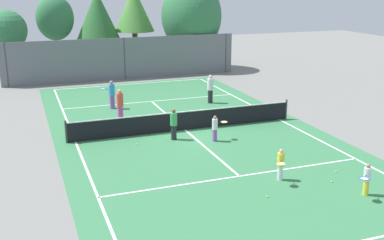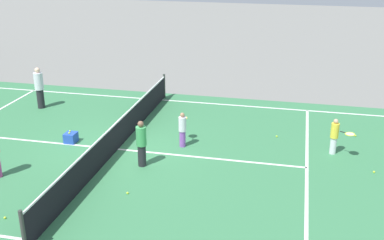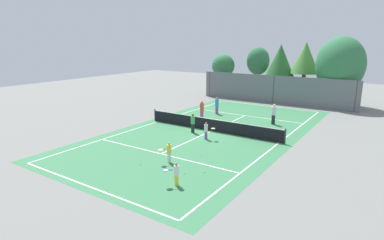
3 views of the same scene
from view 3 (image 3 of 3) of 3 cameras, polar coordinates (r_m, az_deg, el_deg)
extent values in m
plane|color=slate|center=(25.29, 3.59, -1.98)|extent=(80.00, 80.00, 0.00)
cube|color=#387A4C|center=(25.29, 3.59, -1.97)|extent=(13.00, 25.00, 0.00)
cube|color=white|center=(28.34, -6.06, -0.26)|extent=(0.10, 24.00, 0.01)
cube|color=white|center=(23.15, 15.46, -3.98)|extent=(0.10, 24.00, 0.01)
cube|color=white|center=(16.67, -18.11, -11.36)|extent=(11.00, 0.10, 0.01)
cube|color=white|center=(35.90, 13.29, 2.48)|extent=(11.00, 0.10, 0.01)
cube|color=white|center=(20.27, -5.61, -6.11)|extent=(11.00, 0.10, 0.01)
cube|color=white|center=(30.82, 9.59, 0.79)|extent=(11.00, 0.10, 0.01)
cube|color=white|center=(25.28, 3.59, -1.96)|extent=(0.10, 12.80, 0.01)
cylinder|color=#333833|center=(28.47, -6.71, 0.91)|extent=(0.10, 0.10, 1.10)
cylinder|color=#333833|center=(22.88, 16.49, -2.84)|extent=(0.10, 0.10, 1.10)
cube|color=black|center=(25.16, 3.60, -0.94)|extent=(11.80, 0.03, 0.95)
cube|color=white|center=(25.04, 3.62, 0.17)|extent=(11.80, 0.04, 0.05)
cube|color=slate|center=(37.49, 14.51, 5.36)|extent=(18.00, 0.06, 3.20)
cylinder|color=#3F4447|center=(41.04, 3.21, 6.50)|extent=(0.12, 0.12, 3.20)
cylinder|color=#3F4447|center=(37.49, 14.51, 5.36)|extent=(0.12, 0.12, 3.20)
cylinder|color=#3F4447|center=(35.65, 27.49, 3.79)|extent=(0.12, 0.12, 3.20)
cylinder|color=brown|center=(41.52, 19.42, 5.78)|extent=(0.46, 0.46, 3.15)
cone|color=#4C8E3D|center=(41.22, 19.82, 10.54)|extent=(3.39, 3.39, 3.77)
cylinder|color=brown|center=(44.61, 11.66, 6.69)|extent=(0.29, 0.29, 2.98)
ellipsoid|color=#337547|center=(44.35, 11.85, 10.39)|extent=(3.11, 2.63, 3.74)
cylinder|color=brown|center=(38.38, 24.70, 3.97)|extent=(0.40, 0.40, 2.22)
ellipsoid|color=#337547|center=(38.01, 25.23, 9.00)|extent=(5.06, 5.06, 6.08)
cylinder|color=brown|center=(42.56, 15.36, 5.68)|extent=(0.42, 0.42, 2.30)
cone|color=#2D6B33|center=(42.24, 15.65, 10.12)|extent=(3.88, 3.88, 4.32)
cylinder|color=brown|center=(43.76, 5.59, 6.52)|extent=(0.41, 0.41, 2.60)
sphere|color=#337547|center=(43.51, 5.66, 9.72)|extent=(3.08, 3.08, 3.08)
cylinder|color=#D14799|center=(28.92, 1.79, 0.92)|extent=(0.30, 0.30, 0.81)
cylinder|color=#E54C3F|center=(28.76, 1.80, 2.40)|extent=(0.37, 0.37, 0.71)
sphere|color=tan|center=(28.67, 1.80, 3.31)|extent=(0.22, 0.22, 0.22)
cylinder|color=silver|center=(18.79, -4.14, -6.80)|extent=(0.21, 0.21, 0.58)
cylinder|color=yellow|center=(18.60, -4.17, -5.23)|extent=(0.27, 0.27, 0.51)
sphere|color=tan|center=(18.49, -4.19, -4.25)|extent=(0.16, 0.16, 0.16)
cylinder|color=black|center=(18.49, -4.99, -5.27)|extent=(0.13, 0.19, 0.03)
torus|color=yellow|center=(18.41, -5.72, -5.38)|extent=(0.45, 0.45, 0.03)
cylinder|color=silver|center=(18.41, -5.72, -5.38)|extent=(0.38, 0.38, 0.00)
cylinder|color=purple|center=(23.08, 2.53, -2.78)|extent=(0.21, 0.21, 0.59)
cylinder|color=silver|center=(22.93, 2.55, -1.47)|extent=(0.27, 0.27, 0.51)
sphere|color=#A37556|center=(22.84, 2.56, -0.66)|extent=(0.16, 0.16, 0.16)
cylinder|color=black|center=(22.83, 3.22, -1.47)|extent=(0.20, 0.07, 0.03)
torus|color=yellow|center=(22.76, 3.82, -1.54)|extent=(0.39, 0.39, 0.03)
cylinder|color=silver|center=(22.76, 3.82, -1.54)|extent=(0.33, 0.33, 0.00)
cylinder|color=#232328|center=(24.69, 0.14, -1.49)|extent=(0.26, 0.26, 0.71)
cylinder|color=#3FA559|center=(24.52, 0.14, 0.02)|extent=(0.33, 0.33, 0.62)
sphere|color=brown|center=(24.43, 0.14, 0.95)|extent=(0.19, 0.19, 0.19)
cylinder|color=purple|center=(31.13, 4.50, 1.81)|extent=(0.29, 0.29, 0.79)
cylinder|color=#388CD8|center=(30.98, 4.52, 3.15)|extent=(0.36, 0.36, 0.69)
sphere|color=#A37556|center=(30.90, 4.54, 3.97)|extent=(0.21, 0.21, 0.21)
cylinder|color=black|center=(31.27, 4.26, 3.32)|extent=(0.18, 0.14, 0.03)
torus|color=blue|center=(31.49, 4.07, 3.40)|extent=(0.46, 0.46, 0.03)
cylinder|color=silver|center=(31.49, 4.07, 3.40)|extent=(0.38, 0.38, 0.00)
cylinder|color=#232328|center=(28.06, 14.47, 0.08)|extent=(0.30, 0.30, 0.83)
cylinder|color=silver|center=(27.89, 14.57, 1.63)|extent=(0.38, 0.38, 0.73)
sphere|color=beige|center=(27.79, 14.63, 2.59)|extent=(0.22, 0.22, 0.22)
cylinder|color=yellow|center=(15.94, -2.82, -10.78)|extent=(0.20, 0.20, 0.55)
cylinder|color=silver|center=(15.73, -2.84, -9.06)|extent=(0.25, 0.25, 0.49)
sphere|color=#A37556|center=(15.61, -2.86, -7.98)|extent=(0.15, 0.15, 0.15)
cylinder|color=black|center=(15.71, -3.87, -9.00)|extent=(0.17, 0.15, 0.03)
torus|color=blue|center=(15.71, -4.79, -9.03)|extent=(0.46, 0.46, 0.03)
cylinder|color=silver|center=(15.71, -4.79, -9.03)|extent=(0.39, 0.39, 0.00)
cube|color=blue|center=(26.70, 5.97, -0.76)|extent=(0.44, 0.39, 0.36)
sphere|color=#CCE533|center=(26.69, 5.81, -0.29)|extent=(0.07, 0.07, 0.07)
sphere|color=#CCE533|center=(26.66, 6.21, -0.32)|extent=(0.07, 0.07, 0.07)
sphere|color=#CCE533|center=(28.86, -3.35, 0.11)|extent=(0.07, 0.07, 0.07)
sphere|color=#CCE533|center=(17.26, -1.40, -9.63)|extent=(0.07, 0.07, 0.07)
sphere|color=#CCE533|center=(17.47, 2.20, -9.34)|extent=(0.07, 0.07, 0.07)
sphere|color=#CCE533|center=(30.10, 4.95, 0.67)|extent=(0.07, 0.07, 0.07)
sphere|color=#CCE533|center=(19.82, 1.63, -6.44)|extent=(0.07, 0.07, 0.07)
sphere|color=#CCE533|center=(35.35, 5.31, 2.66)|extent=(0.07, 0.07, 0.07)
sphere|color=#CCE533|center=(25.68, -3.49, -1.65)|extent=(0.07, 0.07, 0.07)
sphere|color=#CCE533|center=(18.76, -9.33, -7.83)|extent=(0.07, 0.07, 0.07)
sphere|color=#CCE533|center=(26.58, 7.04, -1.19)|extent=(0.07, 0.07, 0.07)
camera|label=1|loc=(19.84, -59.67, 8.29)|focal=44.48mm
camera|label=2|loc=(30.37, -26.96, 12.39)|focal=44.77mm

